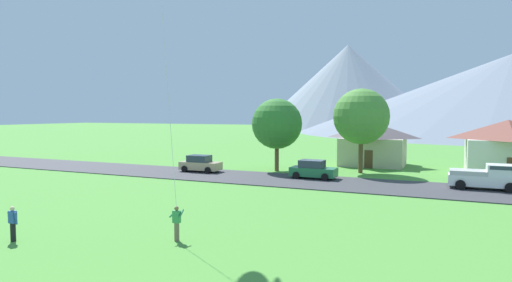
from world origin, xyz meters
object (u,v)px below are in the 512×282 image
house_left_center (508,146)px  parked_car_green_mid_west (313,170)px  tree_left_of_center (277,124)px  watcher_person (13,223)px  pickup_truck_white_west_side (486,177)px  tree_center (361,117)px  house_leftmost (373,143)px  parked_car_tan_west_end (200,164)px

house_left_center → parked_car_green_mid_west: house_left_center is taller
tree_left_of_center → watcher_person: 28.53m
watcher_person → pickup_truck_white_west_side: bearing=48.1°
tree_center → parked_car_green_mid_west: bearing=-119.6°
house_leftmost → pickup_truck_white_west_side: size_ratio=1.46×
tree_center → parked_car_tan_west_end: 17.08m
tree_center → house_left_center: bearing=20.1°
watcher_person → house_left_center: bearing=55.0°
parked_car_green_mid_west → house_leftmost: bearing=75.1°
house_left_center → watcher_person: bearing=-125.0°
parked_car_green_mid_west → watcher_person: bearing=-107.6°
tree_center → pickup_truck_white_west_side: 13.11m
house_leftmost → tree_left_of_center: (-8.49, -9.17, 2.38)m
house_leftmost → house_left_center: 13.55m
parked_car_tan_west_end → house_left_center: bearing=21.0°
house_leftmost → house_left_center: size_ratio=0.95×
tree_left_of_center → watcher_person: (-2.65, -28.11, -4.08)m
house_left_center → parked_car_green_mid_west: bearing=-147.4°
parked_car_tan_west_end → watcher_person: (4.22, -24.04, 0.01)m
tree_left_of_center → pickup_truck_white_west_side: tree_left_of_center is taller
house_leftmost → watcher_person: 38.95m
pickup_truck_white_west_side → house_left_center: bearing=75.9°
house_left_center → pickup_truck_white_west_side: bearing=-104.1°
tree_left_of_center → parked_car_green_mid_west: tree_left_of_center is taller
parked_car_green_mid_west → watcher_person: parked_car_green_mid_west is taller
tree_left_of_center → parked_car_tan_west_end: (-6.87, -4.07, -4.09)m
house_left_center → tree_left_of_center: size_ratio=1.05×
tree_center → watcher_person: size_ratio=5.11×
tree_center → watcher_person: bearing=-110.1°
tree_left_of_center → tree_center: (8.35, 1.97, 0.78)m
house_leftmost → tree_left_of_center: tree_left_of_center is taller
tree_center → parked_car_tan_west_end: (-15.21, -6.04, -4.87)m
tree_left_of_center → house_left_center: bearing=17.6°
watcher_person → tree_center: bearing=69.9°
parked_car_tan_west_end → pickup_truck_white_west_side: bearing=0.6°
watcher_person → tree_left_of_center: bearing=84.6°
house_leftmost → watcher_person: house_leftmost is taller
house_leftmost → house_left_center: (13.36, -2.25, 0.23)m
pickup_truck_white_west_side → watcher_person: size_ratio=3.12×
house_left_center → tree_left_of_center: 23.02m
tree_center → parked_car_tan_west_end: tree_center is taller
parked_car_green_mid_west → pickup_truck_white_west_side: bearing=0.1°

